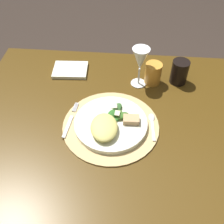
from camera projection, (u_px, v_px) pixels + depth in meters
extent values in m
plane|color=#332822|center=(118.00, 208.00, 1.49)|extent=(6.00, 6.00, 0.00)
cube|color=#4A3310|center=(121.00, 124.00, 0.97)|extent=(1.15, 0.86, 0.02)
cylinder|color=#46360C|center=(36.00, 114.00, 1.50)|extent=(0.09, 0.09, 0.70)
cylinder|color=#4F300B|center=(214.00, 125.00, 1.44)|extent=(0.09, 0.09, 0.70)
cylinder|color=tan|center=(111.00, 125.00, 0.95)|extent=(0.34, 0.34, 0.01)
cylinder|color=silver|center=(111.00, 123.00, 0.94)|extent=(0.26, 0.26, 0.02)
ellipsoid|color=#DACE6C|center=(104.00, 127.00, 0.90)|extent=(0.11, 0.14, 0.03)
ellipsoid|color=#33602B|center=(117.00, 108.00, 0.97)|extent=(0.04, 0.05, 0.01)
ellipsoid|color=#4A6D2C|center=(117.00, 112.00, 0.96)|extent=(0.04, 0.03, 0.01)
ellipsoid|color=#2C7B2D|center=(115.00, 116.00, 0.94)|extent=(0.05, 0.06, 0.01)
ellipsoid|color=#325E1F|center=(121.00, 117.00, 0.94)|extent=(0.06, 0.05, 0.02)
ellipsoid|color=#2C6523|center=(112.00, 115.00, 0.94)|extent=(0.05, 0.06, 0.02)
cube|color=beige|center=(117.00, 113.00, 0.94)|extent=(0.02, 0.03, 0.01)
cube|color=beige|center=(114.00, 106.00, 0.96)|extent=(0.03, 0.02, 0.00)
cube|color=tan|center=(131.00, 120.00, 0.93)|extent=(0.06, 0.04, 0.02)
cube|color=silver|center=(68.00, 126.00, 0.94)|extent=(0.02, 0.10, 0.00)
cube|color=silver|center=(74.00, 107.00, 1.01)|extent=(0.01, 0.05, 0.00)
cube|color=silver|center=(75.00, 107.00, 1.01)|extent=(0.01, 0.05, 0.00)
cube|color=silver|center=(76.00, 107.00, 1.01)|extent=(0.01, 0.05, 0.00)
cube|color=silver|center=(77.00, 107.00, 1.01)|extent=(0.01, 0.05, 0.00)
cube|color=silver|center=(153.00, 130.00, 0.93)|extent=(0.02, 0.09, 0.00)
ellipsoid|color=silver|center=(152.00, 117.00, 0.97)|extent=(0.02, 0.04, 0.01)
cube|color=white|center=(70.00, 70.00, 1.16)|extent=(0.15, 0.12, 0.01)
cylinder|color=silver|center=(138.00, 83.00, 1.11)|extent=(0.06, 0.06, 0.00)
cylinder|color=silver|center=(139.00, 76.00, 1.08)|extent=(0.01, 0.01, 0.07)
cone|color=silver|center=(140.00, 59.00, 1.02)|extent=(0.07, 0.07, 0.09)
cylinder|color=gold|center=(153.00, 74.00, 1.09)|extent=(0.07, 0.07, 0.09)
cylinder|color=black|center=(179.00, 72.00, 1.09)|extent=(0.07, 0.07, 0.10)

